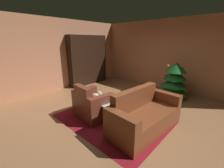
# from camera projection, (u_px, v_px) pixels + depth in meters

# --- Properties ---
(ground_plane) EXTENTS (7.35, 7.35, 0.00)m
(ground_plane) POSITION_uv_depth(u_px,v_px,m) (119.00, 112.00, 4.05)
(ground_plane) COLOR #9C6A43
(wall_back) EXTENTS (6.25, 0.06, 2.73)m
(wall_back) POSITION_uv_depth(u_px,v_px,m) (168.00, 55.00, 5.76)
(wall_back) COLOR tan
(wall_back) RESTS_ON ground
(wall_left) EXTENTS (0.06, 6.04, 2.73)m
(wall_left) POSITION_uv_depth(u_px,v_px,m) (59.00, 55.00, 5.67)
(wall_left) COLOR tan
(wall_left) RESTS_ON ground
(area_rug) EXTENTS (2.62, 1.97, 0.01)m
(area_rug) POSITION_uv_depth(u_px,v_px,m) (113.00, 118.00, 3.72)
(area_rug) COLOR maroon
(area_rug) RESTS_ON ground
(bookshelf_unit) EXTENTS (0.32, 1.89, 2.14)m
(bookshelf_unit) POSITION_uv_depth(u_px,v_px,m) (90.00, 61.00, 6.55)
(bookshelf_unit) COLOR black
(bookshelf_unit) RESTS_ON ground
(armchair_red) EXTENTS (1.03, 0.81, 0.87)m
(armchair_red) POSITION_uv_depth(u_px,v_px,m) (92.00, 105.00, 3.77)
(armchair_red) COLOR brown
(armchair_red) RESTS_ON ground
(couch_red) EXTENTS (0.91, 1.85, 0.89)m
(couch_red) POSITION_uv_depth(u_px,v_px,m) (144.00, 116.00, 3.23)
(couch_red) COLOR brown
(couch_red) RESTS_ON ground
(coffee_table) EXTENTS (0.80, 0.80, 0.48)m
(coffee_table) POSITION_uv_depth(u_px,v_px,m) (114.00, 103.00, 3.61)
(coffee_table) COLOR black
(coffee_table) RESTS_ON ground
(book_stack_on_table) EXTENTS (0.22, 0.17, 0.15)m
(book_stack_on_table) POSITION_uv_depth(u_px,v_px,m) (112.00, 98.00, 3.60)
(book_stack_on_table) COLOR red
(book_stack_on_table) RESTS_ON coffee_table
(bottle_on_table) EXTENTS (0.07, 0.07, 0.29)m
(bottle_on_table) POSITION_uv_depth(u_px,v_px,m) (122.00, 95.00, 3.67)
(bottle_on_table) COLOR maroon
(bottle_on_table) RESTS_ON coffee_table
(decorated_tree) EXTENTS (0.96, 0.96, 1.23)m
(decorated_tree) POSITION_uv_depth(u_px,v_px,m) (175.00, 80.00, 4.99)
(decorated_tree) COLOR brown
(decorated_tree) RESTS_ON ground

